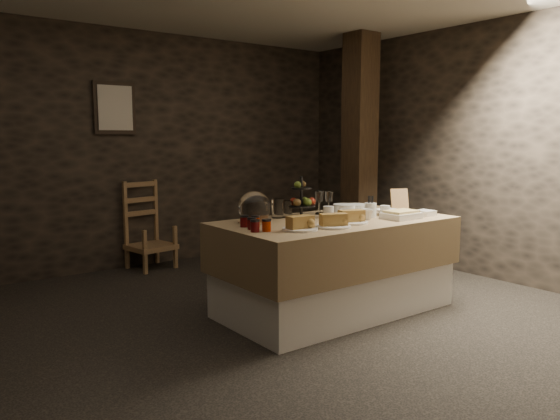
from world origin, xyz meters
TOP-DOWN VIEW (x-y plane):
  - ground_plane at (0.00, 0.00)m, footprint 5.50×5.00m
  - room_shell at (0.00, 0.00)m, footprint 5.52×5.02m
  - buffet_table at (0.74, -0.04)m, footprint 1.94×1.03m
  - chair at (0.13, 2.35)m, footprint 0.51×0.50m
  - timber_column at (2.23, 1.19)m, footprint 0.30×0.30m
  - framed_picture at (-0.15, 2.47)m, footprint 0.45×0.04m
  - plate_stack_a at (0.95, 0.08)m, footprint 0.19×0.19m
  - plate_stack_b at (1.12, 0.11)m, footprint 0.20×0.20m
  - cutlery_holder at (1.08, -0.11)m, footprint 0.10×0.10m
  - cup_a at (0.80, -0.10)m, footprint 0.14×0.14m
  - cup_b at (0.96, -0.19)m, footprint 0.11×0.11m
  - mug_c at (0.78, 0.09)m, footprint 0.09×0.09m
  - mug_d at (1.23, -0.14)m, footprint 0.08×0.08m
  - bowl at (1.31, -0.10)m, footprint 0.20×0.20m
  - cake_dome at (0.12, 0.23)m, footprint 0.26×0.26m
  - fruit_stand at (0.64, 0.26)m, footprint 0.24×0.24m
  - bread_platter_left at (0.19, -0.27)m, footprint 0.26×0.26m
  - bread_platter_center at (0.46, -0.32)m, footprint 0.26×0.26m
  - bread_platter_right at (0.71, -0.26)m, footprint 0.26×0.26m
  - jam_jars at (-0.06, -0.04)m, footprint 0.18×0.32m
  - tart_dish at (1.22, -0.33)m, footprint 0.30×0.22m
  - square_dish at (1.53, -0.33)m, footprint 0.14×0.14m
  - menu_frame at (1.62, 0.04)m, footprint 0.18×0.13m
  - storage_jar_a at (0.42, 0.33)m, footprint 0.10×0.10m
  - storage_jar_b at (0.50, 0.31)m, footprint 0.09×0.09m

SIDE VIEW (x-z plane):
  - ground_plane at x=0.00m, z-range -0.01..0.01m
  - chair at x=0.13m, z-range 0.05..0.80m
  - buffet_table at x=0.74m, z-range 0.06..0.83m
  - square_dish at x=1.53m, z-range 0.77..0.81m
  - bowl at x=1.31m, z-range 0.77..0.82m
  - tart_dish at x=1.22m, z-range 0.77..0.84m
  - jam_jars at x=-0.06m, z-range 0.77..0.84m
  - bread_platter_left at x=0.19m, z-range 0.76..0.86m
  - bread_platter_center at x=0.46m, z-range 0.76..0.86m
  - bread_platter_right at x=0.71m, z-range 0.76..0.86m
  - plate_stack_b at x=1.12m, z-range 0.77..0.85m
  - cup_b at x=0.96m, z-range 0.77..0.86m
  - cup_a at x=0.80m, z-range 0.77..0.86m
  - mug_d at x=1.23m, z-range 0.77..0.86m
  - mug_c at x=0.78m, z-range 0.77..0.86m
  - plate_stack_a at x=0.95m, z-range 0.77..0.87m
  - cutlery_holder at x=1.08m, z-range 0.77..0.89m
  - storage_jar_b at x=0.50m, z-range 0.77..0.91m
  - storage_jar_a at x=0.42m, z-range 0.77..0.93m
  - menu_frame at x=1.62m, z-range 0.75..0.97m
  - cake_dome at x=0.12m, z-range 0.74..1.00m
  - fruit_stand at x=0.64m, z-range 0.73..1.07m
  - timber_column at x=2.23m, z-range 0.00..2.60m
  - room_shell at x=0.00m, z-range 0.26..2.86m
  - framed_picture at x=-0.15m, z-range 1.47..2.02m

